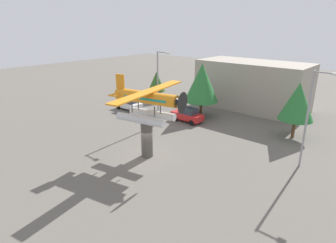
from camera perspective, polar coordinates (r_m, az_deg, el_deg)
The scene contains 11 objects.
ground_plane at distance 27.55m, azimuth -4.14°, elevation -6.86°, with size 140.00×140.00×0.00m, color #605B54.
display_pedestal at distance 26.81m, azimuth -4.24°, elevation -3.39°, with size 1.10×1.10×3.61m, color #4C4742.
floatplane_monument at distance 25.62m, azimuth -4.18°, elevation 3.75°, with size 7.15×10.40×4.00m.
car_near_white at distance 42.09m, azimuth -7.77°, elevation 3.52°, with size 4.20×2.02×1.76m.
car_mid_red at distance 36.70m, azimuth 3.93°, elevation 1.33°, with size 4.20×2.02×1.76m.
streetlight_primary at distance 34.27m, azimuth -1.84°, elevation 7.46°, with size 1.84×0.28×8.99m.
streetlight_secondary at distance 26.46m, azimuth 26.53°, elevation 1.35°, with size 1.84×0.28×8.47m.
storefront_building at distance 44.05m, azimuth 16.43°, elevation 7.00°, with size 15.61×7.26×6.83m, color #9E9384.
tree_west at distance 46.11m, azimuth -2.32°, elevation 7.98°, with size 2.81×2.81×4.77m.
tree_east at distance 38.08m, azimuth 6.76°, elevation 7.71°, with size 4.50×4.50×7.13m.
tree_center_back at distance 33.48m, azimuth 24.48°, elevation 3.66°, with size 3.68×3.68×6.17m.
Camera 1 is at (17.77, -17.29, 11.99)m, focal length 30.50 mm.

